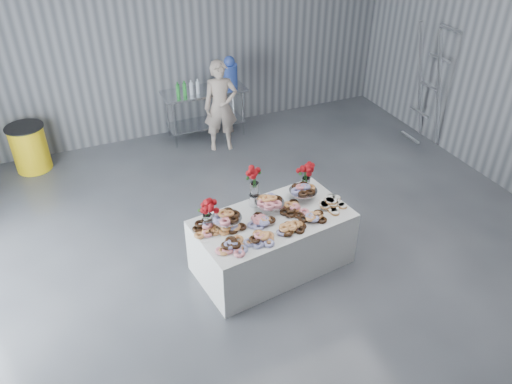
# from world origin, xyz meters

# --- Properties ---
(ground) EXTENTS (9.00, 9.00, 0.00)m
(ground) POSITION_xyz_m (0.00, 0.00, 0.00)
(ground) COLOR #3A3C42
(ground) RESTS_ON ground
(room_walls) EXTENTS (8.04, 9.04, 4.02)m
(room_walls) POSITION_xyz_m (-0.27, 0.07, 2.64)
(room_walls) COLOR gray
(room_walls) RESTS_ON ground
(display_table) EXTENTS (2.02, 1.24, 0.75)m
(display_table) POSITION_xyz_m (-0.14, 0.34, 0.38)
(display_table) COLOR white
(display_table) RESTS_ON ground
(prep_table) EXTENTS (1.50, 0.60, 0.90)m
(prep_table) POSITION_xyz_m (0.25, 4.10, 0.62)
(prep_table) COLOR silver
(prep_table) RESTS_ON ground
(donut_mounds) EXTENTS (1.90, 1.03, 0.09)m
(donut_mounds) POSITION_xyz_m (-0.14, 0.29, 0.80)
(donut_mounds) COLOR #E9A455
(donut_mounds) RESTS_ON display_table
(cake_stand_left) EXTENTS (0.36, 0.36, 0.17)m
(cake_stand_left) POSITION_xyz_m (-0.70, 0.42, 0.89)
(cake_stand_left) COLOR silver
(cake_stand_left) RESTS_ON display_table
(cake_stand_mid) EXTENTS (0.36, 0.36, 0.17)m
(cake_stand_mid) POSITION_xyz_m (-0.11, 0.50, 0.89)
(cake_stand_mid) COLOR silver
(cake_stand_mid) RESTS_ON display_table
(cake_stand_right) EXTENTS (0.36, 0.36, 0.17)m
(cake_stand_right) POSITION_xyz_m (0.39, 0.57, 0.89)
(cake_stand_right) COLOR silver
(cake_stand_right) RESTS_ON display_table
(danish_pile) EXTENTS (0.48, 0.48, 0.11)m
(danish_pile) POSITION_xyz_m (0.62, 0.29, 0.81)
(danish_pile) COLOR silver
(danish_pile) RESTS_ON display_table
(bouquet_left) EXTENTS (0.26, 0.26, 0.42)m
(bouquet_left) POSITION_xyz_m (-0.91, 0.49, 1.05)
(bouquet_left) COLOR white
(bouquet_left) RESTS_ON display_table
(bouquet_right) EXTENTS (0.26, 0.26, 0.42)m
(bouquet_right) POSITION_xyz_m (0.52, 0.73, 1.05)
(bouquet_right) COLOR white
(bouquet_right) RESTS_ON display_table
(bouquet_center) EXTENTS (0.26, 0.26, 0.57)m
(bouquet_center) POSITION_xyz_m (-0.23, 0.68, 1.13)
(bouquet_center) COLOR silver
(bouquet_center) RESTS_ON display_table
(water_jug) EXTENTS (0.28, 0.28, 0.55)m
(water_jug) POSITION_xyz_m (0.75, 4.10, 1.15)
(water_jug) COLOR blue
(water_jug) RESTS_ON prep_table
(drink_bottles) EXTENTS (0.54, 0.08, 0.27)m
(drink_bottles) POSITION_xyz_m (-0.07, 4.00, 1.04)
(drink_bottles) COLOR #268C33
(drink_bottles) RESTS_ON prep_table
(person) EXTENTS (0.66, 0.50, 1.60)m
(person) POSITION_xyz_m (0.36, 3.53, 0.80)
(person) COLOR #CC8C93
(person) RESTS_ON ground
(trash_barrel) EXTENTS (0.61, 0.61, 0.78)m
(trash_barrel) POSITION_xyz_m (-2.80, 4.10, 0.39)
(trash_barrel) COLOR yellow
(trash_barrel) RESTS_ON ground
(stepladder) EXTENTS (0.69, 0.54, 2.17)m
(stepladder) POSITION_xyz_m (3.75, 2.30, 1.09)
(stepladder) COLOR silver
(stepladder) RESTS_ON ground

